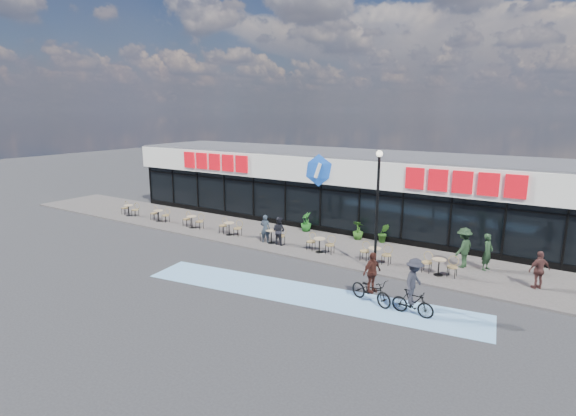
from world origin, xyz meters
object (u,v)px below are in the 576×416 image
(bistro_set_0, at_px, (130,209))
(cyclist_a, at_px, (414,289))
(patron_right, at_px, (279,231))
(pedestrian_a, at_px, (464,248))
(pedestrian_b, at_px, (487,252))
(potted_plant_right, at_px, (383,233))
(patron_left, at_px, (265,229))
(potted_plant_mid, at_px, (358,230))
(cyclist_b, at_px, (371,285))
(potted_plant_left, at_px, (306,222))
(pedestrian_c, at_px, (539,270))
(lamp_post, at_px, (377,201))

(bistro_set_0, bearing_deg, cyclist_a, -11.74)
(patron_right, height_order, pedestrian_a, pedestrian_a)
(pedestrian_b, bearing_deg, potted_plant_right, 90.65)
(patron_left, xyz_separation_m, pedestrian_a, (9.98, 1.73, 0.16))
(potted_plant_mid, bearing_deg, cyclist_b, -62.34)
(potted_plant_left, distance_m, pedestrian_a, 9.43)
(patron_left, bearing_deg, pedestrian_c, 167.20)
(pedestrian_b, bearing_deg, pedestrian_a, 118.27)
(potted_plant_mid, xyz_separation_m, pedestrian_b, (6.96, -1.37, 0.31))
(potted_plant_left, relative_size, potted_plant_mid, 1.06)
(patron_left, distance_m, pedestrian_b, 11.15)
(patron_left, height_order, pedestrian_c, pedestrian_c)
(pedestrian_a, xyz_separation_m, pedestrian_b, (1.00, 0.21, -0.09))
(potted_plant_mid, bearing_deg, bistro_set_0, -168.60)
(pedestrian_a, distance_m, cyclist_a, 5.99)
(potted_plant_right, xyz_separation_m, pedestrian_a, (4.53, -1.75, 0.40))
(lamp_post, bearing_deg, pedestrian_c, 14.61)
(potted_plant_mid, height_order, pedestrian_c, pedestrian_c)
(pedestrian_b, bearing_deg, bistro_set_0, 110.74)
(lamp_post, bearing_deg, cyclist_a, -49.81)
(cyclist_b, bearing_deg, pedestrian_b, 62.90)
(bistro_set_0, xyz_separation_m, pedestrian_b, (22.61, 1.78, 0.39))
(lamp_post, bearing_deg, potted_plant_right, 106.44)
(potted_plant_left, xyz_separation_m, pedestrian_a, (9.30, -1.51, 0.37))
(potted_plant_right, distance_m, pedestrian_c, 8.16)
(pedestrian_a, relative_size, cyclist_a, 0.88)
(lamp_post, relative_size, potted_plant_right, 5.07)
(potted_plant_mid, bearing_deg, potted_plant_left, -178.74)
(potted_plant_right, relative_size, pedestrian_a, 0.57)
(bistro_set_0, distance_m, patron_right, 12.47)
(bistro_set_0, relative_size, potted_plant_left, 1.36)
(pedestrian_b, height_order, cyclist_b, cyclist_b)
(patron_left, xyz_separation_m, cyclist_b, (7.90, -4.07, -0.15))
(bistro_set_0, relative_size, patron_left, 0.99)
(potted_plant_left, relative_size, patron_left, 0.73)
(patron_right, relative_size, pedestrian_b, 0.90)
(patron_left, xyz_separation_m, cyclist_a, (9.55, -4.24, 0.12))
(pedestrian_a, xyz_separation_m, cyclist_b, (-2.08, -5.81, -0.31))
(lamp_post, xyz_separation_m, pedestrian_a, (3.22, 2.67, -2.27))
(pedestrian_b, distance_m, cyclist_b, 6.77)
(lamp_post, xyz_separation_m, cyclist_b, (1.14, -3.14, -2.58))
(bistro_set_0, xyz_separation_m, cyclist_a, (21.18, -4.40, 0.44))
(patron_right, xyz_separation_m, pedestrian_c, (12.29, 0.64, 0.03))
(cyclist_b, bearing_deg, patron_left, 152.71)
(pedestrian_a, distance_m, pedestrian_c, 3.31)
(potted_plant_left, distance_m, potted_plant_right, 4.78)
(lamp_post, distance_m, patron_left, 7.24)
(bistro_set_0, distance_m, pedestrian_c, 24.77)
(pedestrian_b, relative_size, cyclist_a, 0.79)
(pedestrian_b, bearing_deg, potted_plant_left, 99.04)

